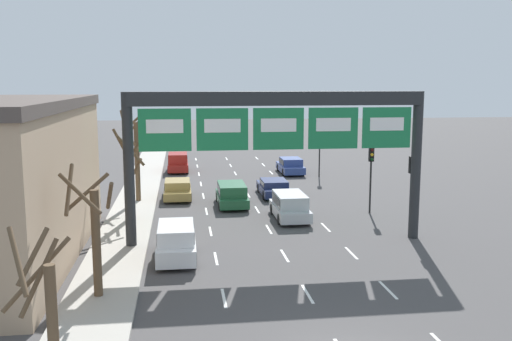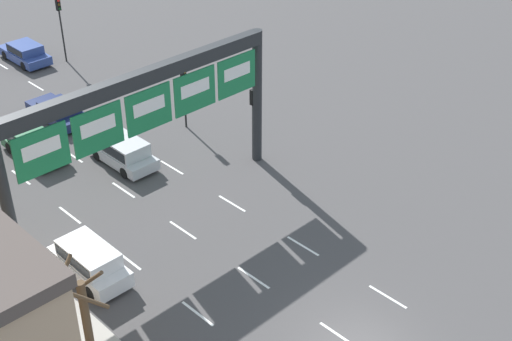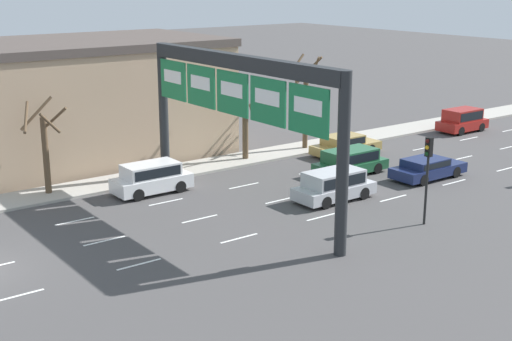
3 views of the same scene
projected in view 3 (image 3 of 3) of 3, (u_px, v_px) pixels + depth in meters
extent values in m
cube|color=white|center=(75.00, 221.00, 34.19)|extent=(0.12, 2.00, 0.01)
cube|color=white|center=(166.00, 202.00, 37.06)|extent=(0.12, 2.00, 0.01)
cube|color=white|center=(244.00, 186.00, 39.93)|extent=(0.12, 2.00, 0.01)
cube|color=white|center=(312.00, 172.00, 42.80)|extent=(0.12, 2.00, 0.01)
cube|color=white|center=(371.00, 159.00, 45.67)|extent=(0.12, 2.00, 0.01)
cube|color=white|center=(423.00, 148.00, 48.54)|extent=(0.12, 2.00, 0.01)
cube|color=white|center=(469.00, 139.00, 51.41)|extent=(0.12, 2.00, 0.01)
cube|color=white|center=(510.00, 130.00, 54.28)|extent=(0.12, 2.00, 0.01)
cube|color=white|center=(104.00, 241.00, 31.63)|extent=(0.12, 2.00, 0.01)
cube|color=white|center=(200.00, 219.00, 34.50)|extent=(0.12, 2.00, 0.01)
cube|color=white|center=(281.00, 200.00, 37.37)|extent=(0.12, 2.00, 0.01)
cube|color=white|center=(350.00, 184.00, 40.24)|extent=(0.12, 2.00, 0.01)
cube|color=white|center=(410.00, 170.00, 43.11)|extent=(0.12, 2.00, 0.01)
cube|color=white|center=(462.00, 158.00, 45.98)|extent=(0.12, 2.00, 0.01)
cube|color=white|center=(509.00, 147.00, 48.86)|extent=(0.12, 2.00, 0.01)
cube|color=white|center=(17.00, 296.00, 26.20)|extent=(0.12, 2.00, 0.01)
cube|color=white|center=(139.00, 264.00, 29.08)|extent=(0.12, 2.00, 0.01)
cube|color=white|center=(239.00, 238.00, 31.95)|extent=(0.12, 2.00, 0.01)
cube|color=white|center=(323.00, 217.00, 34.82)|extent=(0.12, 2.00, 0.01)
cube|color=white|center=(393.00, 198.00, 37.69)|extent=(0.12, 2.00, 0.01)
cube|color=white|center=(454.00, 182.00, 40.56)|extent=(0.12, 2.00, 0.01)
cube|color=white|center=(507.00, 169.00, 43.43)|extent=(0.12, 2.00, 0.01)
cylinder|color=#232628|center=(164.00, 112.00, 40.54)|extent=(0.53, 0.53, 7.78)
cylinder|color=#232628|center=(343.00, 166.00, 29.07)|extent=(0.53, 0.53, 7.78)
cube|color=#232628|center=(238.00, 62.00, 33.86)|extent=(14.80, 0.60, 0.70)
cube|color=#197542|center=(173.00, 80.00, 38.40)|extent=(2.55, 0.08, 2.08)
cube|color=white|center=(172.00, 77.00, 38.32)|extent=(1.78, 0.02, 0.66)
cube|color=#197542|center=(201.00, 86.00, 36.23)|extent=(2.55, 0.08, 2.08)
cube|color=white|center=(200.00, 83.00, 36.16)|extent=(1.78, 0.02, 0.66)
cube|color=#197542|center=(232.00, 93.00, 34.06)|extent=(2.55, 0.08, 2.08)
cube|color=white|center=(231.00, 90.00, 33.99)|extent=(1.78, 0.02, 0.66)
cube|color=#197542|center=(268.00, 101.00, 31.90)|extent=(2.55, 0.08, 2.08)
cube|color=white|center=(267.00, 97.00, 31.82)|extent=(1.78, 0.02, 0.66)
cube|color=#197542|center=(308.00, 111.00, 29.73)|extent=(2.55, 0.08, 2.08)
cube|color=white|center=(308.00, 106.00, 29.66)|extent=(1.78, 0.02, 0.66)
cube|color=tan|center=(86.00, 102.00, 45.88)|extent=(10.75, 16.60, 7.00)
cube|color=#4C423D|center=(82.00, 43.00, 44.88)|extent=(10.97, 16.93, 0.50)
cube|color=#A88947|center=(346.00, 148.00, 46.72)|extent=(1.90, 4.81, 0.56)
cube|color=#A88947|center=(343.00, 140.00, 46.40)|extent=(1.74, 2.50, 0.58)
cube|color=black|center=(343.00, 140.00, 46.40)|extent=(1.78, 2.30, 0.42)
cylinder|color=black|center=(353.00, 144.00, 48.26)|extent=(0.22, 0.66, 0.66)
cylinder|color=black|center=(371.00, 149.00, 46.92)|extent=(0.22, 0.66, 0.66)
cylinder|color=black|center=(321.00, 150.00, 46.60)|extent=(0.22, 0.66, 0.66)
cylinder|color=black|center=(339.00, 156.00, 45.27)|extent=(0.22, 0.66, 0.66)
cube|color=#B7B7BC|center=(334.00, 191.00, 37.28)|extent=(1.86, 4.47, 0.62)
cube|color=#B7B7BC|center=(334.00, 178.00, 37.07)|extent=(1.71, 3.13, 0.77)
cube|color=black|center=(334.00, 178.00, 37.07)|extent=(1.74, 2.88, 0.56)
cylinder|color=black|center=(342.00, 186.00, 38.75)|extent=(0.22, 0.66, 0.66)
cylinder|color=black|center=(364.00, 193.00, 37.44)|extent=(0.22, 0.66, 0.66)
cylinder|color=black|center=(304.00, 195.00, 37.21)|extent=(0.22, 0.66, 0.66)
cylinder|color=black|center=(326.00, 203.00, 35.91)|extent=(0.22, 0.66, 0.66)
cube|color=#235B38|center=(350.00, 166.00, 42.14)|extent=(1.91, 4.53, 0.59)
cube|color=#235B38|center=(350.00, 155.00, 41.94)|extent=(1.75, 3.17, 0.72)
cube|color=black|center=(350.00, 155.00, 41.94)|extent=(1.79, 2.92, 0.52)
cylinder|color=black|center=(357.00, 162.00, 43.64)|extent=(0.22, 0.66, 0.66)
cylinder|color=black|center=(377.00, 168.00, 42.30)|extent=(0.22, 0.66, 0.66)
cylinder|color=black|center=(323.00, 169.00, 42.08)|extent=(0.22, 0.66, 0.66)
cylinder|color=black|center=(344.00, 176.00, 40.74)|extent=(0.22, 0.66, 0.66)
cube|color=#19234C|center=(428.00, 170.00, 41.30)|extent=(1.91, 4.73, 0.58)
cube|color=#19234C|center=(425.00, 162.00, 41.00)|extent=(1.76, 2.46, 0.44)
cube|color=black|center=(425.00, 162.00, 41.00)|extent=(1.80, 2.26, 0.32)
cylinder|color=black|center=(432.00, 166.00, 42.83)|extent=(0.22, 0.66, 0.66)
cylinder|color=black|center=(456.00, 172.00, 41.49)|extent=(0.22, 0.66, 0.66)
cylinder|color=black|center=(400.00, 173.00, 41.20)|extent=(0.22, 0.66, 0.66)
cylinder|color=black|center=(423.00, 180.00, 39.86)|extent=(0.22, 0.66, 0.66)
cube|color=silver|center=(152.00, 183.00, 38.45)|extent=(1.79, 4.24, 0.75)
cube|color=silver|center=(151.00, 170.00, 38.24)|extent=(1.65, 2.97, 0.72)
cube|color=black|center=(151.00, 170.00, 38.24)|extent=(1.68, 2.73, 0.52)
cylinder|color=black|center=(165.00, 180.00, 39.87)|extent=(0.22, 0.66, 0.66)
cylinder|color=black|center=(180.00, 187.00, 38.62)|extent=(0.22, 0.66, 0.66)
cylinder|color=black|center=(124.00, 188.00, 38.41)|extent=(0.22, 0.66, 0.66)
cylinder|color=black|center=(138.00, 195.00, 37.16)|extent=(0.22, 0.66, 0.66)
cube|color=maroon|center=(462.00, 125.00, 53.61)|extent=(1.84, 4.02, 0.68)
cube|color=maroon|center=(463.00, 115.00, 53.39)|extent=(1.69, 2.82, 0.86)
cube|color=black|center=(463.00, 115.00, 53.39)|extent=(1.73, 2.59, 0.62)
cylinder|color=black|center=(463.00, 124.00, 55.01)|extent=(0.22, 0.66, 0.66)
cylinder|color=black|center=(481.00, 127.00, 53.72)|extent=(0.22, 0.66, 0.66)
cylinder|color=black|center=(443.00, 127.00, 53.62)|extent=(0.22, 0.66, 0.66)
cylinder|color=black|center=(461.00, 131.00, 52.33)|extent=(0.22, 0.66, 0.66)
cylinder|color=black|center=(426.00, 191.00, 33.35)|extent=(0.12, 0.12, 3.31)
cube|color=black|center=(429.00, 147.00, 32.79)|extent=(0.30, 0.24, 0.90)
sphere|color=#3D0E0C|center=(428.00, 141.00, 32.64)|extent=(0.20, 0.20, 0.20)
sphere|color=gold|center=(427.00, 147.00, 32.72)|extent=(0.20, 0.20, 0.20)
sphere|color=#0E3515|center=(427.00, 154.00, 32.80)|extent=(0.20, 0.20, 0.20)
cylinder|color=black|center=(342.00, 214.00, 29.85)|extent=(0.12, 0.12, 3.46)
cube|color=black|center=(344.00, 164.00, 29.28)|extent=(0.30, 0.24, 0.90)
sphere|color=#3D0E0C|center=(342.00, 157.00, 29.12)|extent=(0.20, 0.20, 0.20)
sphere|color=gold|center=(342.00, 164.00, 29.20)|extent=(0.20, 0.20, 0.20)
sphere|color=#0E3515|center=(341.00, 171.00, 29.28)|extent=(0.20, 0.20, 0.20)
cylinder|color=brown|center=(46.00, 155.00, 37.62)|extent=(0.33, 0.33, 4.13)
cylinder|color=brown|center=(36.00, 113.00, 37.73)|extent=(0.20, 1.88, 1.69)
cylinder|color=brown|center=(26.00, 117.00, 36.94)|extent=(1.65, 0.95, 1.45)
cylinder|color=brown|center=(55.00, 118.00, 37.86)|extent=(1.68, 0.92, 1.41)
cylinder|color=brown|center=(50.00, 123.00, 36.81)|extent=(0.48, 1.23, 1.24)
cylinder|color=brown|center=(306.00, 108.00, 47.45)|extent=(0.34, 0.34, 5.41)
cylinder|color=brown|center=(297.00, 85.00, 46.98)|extent=(1.26, 0.82, 1.55)
cylinder|color=brown|center=(296.00, 66.00, 47.23)|extent=(0.61, 1.76, 1.47)
cylinder|color=brown|center=(299.00, 81.00, 47.54)|extent=(0.23, 1.56, 1.23)
cylinder|color=brown|center=(316.00, 66.00, 46.87)|extent=(1.34, 0.65, 1.36)
cylinder|color=brown|center=(313.00, 66.00, 47.25)|extent=(1.53, 0.48, 1.39)
cylinder|color=brown|center=(245.00, 124.00, 44.74)|extent=(0.37, 0.37, 4.45)
cylinder|color=brown|center=(235.00, 89.00, 44.19)|extent=(1.23, 1.05, 1.95)
cylinder|color=brown|center=(254.00, 93.00, 44.25)|extent=(1.06, 0.79, 1.36)
cylinder|color=brown|center=(252.00, 112.00, 44.41)|extent=(0.75, 0.90, 1.14)
cylinder|color=brown|center=(236.00, 95.00, 43.74)|extent=(1.65, 0.33, 1.89)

